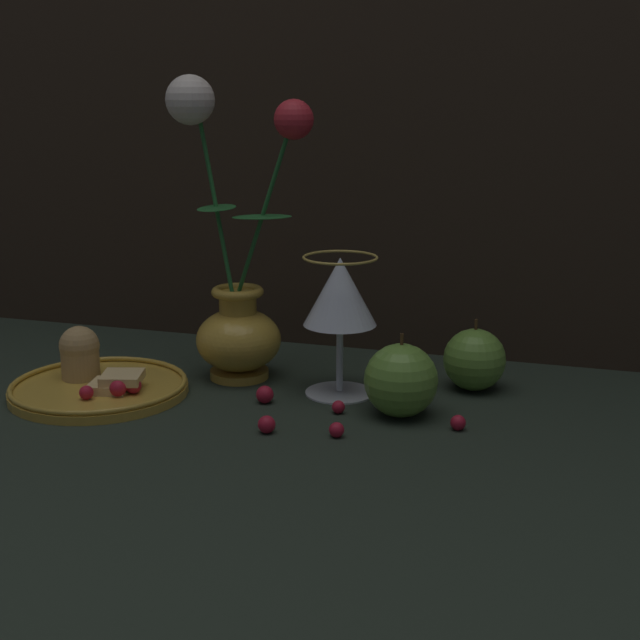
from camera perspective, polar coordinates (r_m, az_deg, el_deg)
The scene contains 11 objects.
ground_plane at distance 1.02m, azimuth -3.30°, elevation -5.09°, with size 2.40×2.40×0.00m, color #232D23.
vase at distance 1.06m, azimuth -5.40°, elevation 2.11°, with size 0.17×0.10×0.36m.
plate_with_pastries at distance 1.06m, azimuth -14.13°, elevation -3.76°, with size 0.20×0.20×0.07m.
wine_glass at distance 1.00m, azimuth 1.29°, elevation 1.47°, with size 0.09×0.09×0.16m.
apple_beside_vase at distance 0.96m, azimuth 5.20°, elevation -3.87°, with size 0.08×0.08×0.09m.
apple_near_glass at distance 1.05m, azimuth 9.86°, elevation -2.52°, with size 0.07×0.07×0.08m.
berry_near_plate at distance 0.93m, azimuth 8.83°, elevation -6.51°, with size 0.02×0.02×0.02m, color #AD192D.
berry_front_center at distance 0.91m, azimuth 1.07°, elevation -7.04°, with size 0.02×0.02×0.02m, color #AD192D.
berry_by_glass_stem at distance 0.97m, azimuth 1.18°, elevation -5.59°, with size 0.01×0.01×0.01m, color #AD192D.
berry_under_candlestick at distance 0.92m, azimuth -3.43°, elevation -6.69°, with size 0.02×0.02×0.02m, color #AD192D.
berry_far_right at distance 1.00m, azimuth -3.45°, elevation -4.79°, with size 0.02×0.02×0.02m, color #AD192D.
Camera 1 is at (0.34, -0.90, 0.34)m, focal length 50.00 mm.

